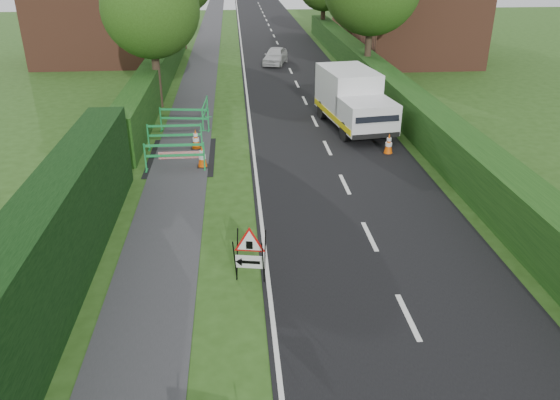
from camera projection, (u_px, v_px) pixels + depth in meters
ground at (295, 357)px, 10.39m from camera, size 120.00×120.00×0.00m
road_surface at (278, 45)px, 42.12m from camera, size 6.00×90.00×0.02m
footpath at (207, 46)px, 41.71m from camera, size 2.00×90.00×0.02m
hedge_west_near at (25, 372)px, 10.02m from camera, size 1.10×18.00×2.50m
hedge_west_far at (161, 87)px, 29.84m from camera, size 1.00×24.00×1.80m
hedge_east at (397, 113)px, 25.30m from camera, size 1.20×50.00×1.50m
house_west at (93, 15)px, 35.44m from camera, size 7.50×7.40×7.88m
house_east_a at (418, 16)px, 35.22m from camera, size 7.50×7.40×7.88m
tree_nw at (150, 9)px, 24.35m from camera, size 4.40×4.40×6.70m
triangle_sign at (248, 251)px, 12.35m from camera, size 0.96×0.96×1.20m
works_van at (353, 98)px, 22.90m from camera, size 2.68×5.32×2.32m
traffic_cone_0 at (389, 144)px, 20.25m from camera, size 0.38×0.38×0.79m
traffic_cone_1 at (374, 121)px, 22.79m from camera, size 0.38×0.38×0.79m
traffic_cone_2 at (362, 111)px, 24.26m from camera, size 0.38×0.38×0.79m
traffic_cone_3 at (202, 157)px, 19.04m from camera, size 0.38×0.38×0.79m
traffic_cone_4 at (196, 139)px, 20.73m from camera, size 0.38×0.38×0.79m
ped_barrier_0 at (174, 153)px, 18.66m from camera, size 2.06×0.35×1.00m
ped_barrier_1 at (175, 133)px, 20.64m from camera, size 2.06×0.35×1.00m
ped_barrier_2 at (184, 116)px, 22.62m from camera, size 2.09×0.63×1.00m
ped_barrier_3 at (205, 110)px, 23.48m from camera, size 0.47×2.08×1.00m
redwhite_plank at (181, 167)px, 19.20m from camera, size 1.50×0.05×0.25m
hatchback_car at (275, 56)px, 35.29m from camera, size 2.03×3.35×1.07m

